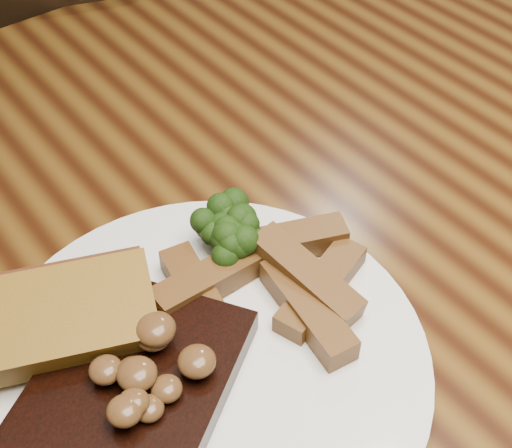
{
  "coord_description": "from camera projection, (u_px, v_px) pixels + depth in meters",
  "views": [
    {
      "loc": [
        -0.25,
        -0.3,
        1.18
      ],
      "look_at": [
        -0.01,
        0.01,
        0.78
      ],
      "focal_mm": 50.0,
      "sensor_mm": 36.0,
      "label": 1
    }
  ],
  "objects": [
    {
      "name": "mushroom_pile",
      "position": [
        144.0,
        364.0,
        0.44
      ],
      "size": [
        0.07,
        0.07,
        0.03
      ],
      "primitive_type": null,
      "color": "brown",
      "rests_on": "steak"
    },
    {
      "name": "garlic_bread",
      "position": [
        68.0,
        336.0,
        0.48
      ],
      "size": [
        0.14,
        0.11,
        0.03
      ],
      "primitive_type": "cube",
      "rotation": [
        0.0,
        0.0,
        -0.4
      ],
      "color": "brown",
      "rests_on": "plate"
    },
    {
      "name": "chair_far",
      "position": [
        41.0,
        137.0,
        1.11
      ],
      "size": [
        0.52,
        0.52,
        0.86
      ],
      "rotation": [
        0.0,
        0.0,
        2.8
      ],
      "color": "black",
      "rests_on": "ground"
    },
    {
      "name": "steak",
      "position": [
        132.0,
        389.0,
        0.46
      ],
      "size": [
        0.19,
        0.18,
        0.02
      ],
      "primitive_type": "cube",
      "rotation": [
        0.0,
        0.0,
        0.57
      ],
      "color": "black",
      "rests_on": "plate"
    },
    {
      "name": "broccoli_cluster",
      "position": [
        217.0,
        235.0,
        0.54
      ],
      "size": [
        0.06,
        0.06,
        0.04
      ],
      "primitive_type": null,
      "color": "#1C380C",
      "rests_on": "plate"
    },
    {
      "name": "plate",
      "position": [
        207.0,
        366.0,
        0.49
      ],
      "size": [
        0.37,
        0.37,
        0.01
      ],
      "primitive_type": "cylinder",
      "rotation": [
        0.0,
        0.0,
        -0.25
      ],
      "color": "white",
      "rests_on": "dining_table"
    },
    {
      "name": "dining_table",
      "position": [
        270.0,
        316.0,
        0.64
      ],
      "size": [
        1.6,
        0.9,
        0.75
      ],
      "color": "#543610",
      "rests_on": "ground"
    },
    {
      "name": "potato_wedges",
      "position": [
        260.0,
        303.0,
        0.51
      ],
      "size": [
        0.12,
        0.12,
        0.02
      ],
      "primitive_type": null,
      "color": "brown",
      "rests_on": "plate"
    }
  ]
}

